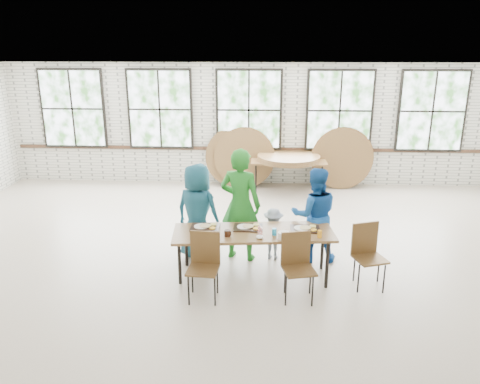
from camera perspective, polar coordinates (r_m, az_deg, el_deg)
The scene contains 13 objects.
room at distance 11.62m, azimuth 1.09°, elevation 9.75°, with size 12.00×12.00×12.00m.
dining_table at distance 7.05m, azimuth 1.65°, elevation -5.22°, with size 2.47×1.03×0.74m.
chair_near_left at distance 6.59m, azimuth -4.39°, elevation -8.23°, with size 0.45×0.44×0.95m.
chair_near_right at distance 6.61m, azimuth 6.99°, elevation -8.25°, with size 0.50×0.49×0.95m.
chair_spare at distance 7.12m, azimuth 15.24°, elevation -6.78°, with size 0.53×0.52×0.95m.
adult_teal at distance 7.69m, azimuth -5.18°, elevation -2.39°, with size 0.78×0.51×1.61m, color #1C566A.
adult_green at distance 7.58m, azimuth 0.05°, elevation -1.56°, with size 0.68×0.45×1.87m, color #1F7421.
toddler at distance 7.75m, azimuth 4.08°, elevation -5.10°, with size 0.57×0.33×0.88m, color #142841.
adult_blue at distance 7.66m, azimuth 9.06°, elevation -2.76°, with size 0.76×0.59×1.57m, color #154B97.
storage_table at distance 11.34m, azimuth 5.94°, elevation 3.58°, with size 1.80×0.76×0.74m.
tabletop_clutter at distance 6.99m, azimuth 2.37°, elevation -4.75°, with size 1.96×0.62×0.11m.
round_tops_stacked at distance 11.31m, azimuth 5.96°, elevation 4.16°, with size 1.50×1.50×0.13m.
round_tops_leaning at distance 11.62m, azimuth 6.22°, elevation 4.16°, with size 4.15×0.47×1.50m.
Camera 1 is at (0.40, -7.06, 3.44)m, focal length 35.00 mm.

